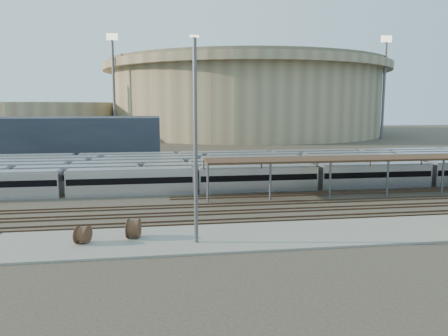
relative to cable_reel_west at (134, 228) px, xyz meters
name	(u,v)px	position (x,y,z in m)	size (l,w,h in m)	color
ground	(268,202)	(16.94, 14.15, -1.14)	(420.00, 420.00, 0.00)	#383026
apron	(257,236)	(11.94, -0.85, -1.04)	(50.00, 9.00, 0.20)	gray
subway_trains	(239,169)	(16.31, 32.65, 0.66)	(131.64, 23.90, 3.60)	#B3B3B8
inspection_shed	(406,159)	(38.94, 18.15, 3.84)	(60.30, 6.00, 5.30)	#56555A
empty_tracks	(278,210)	(16.94, 9.15, -1.05)	(170.00, 9.62, 0.18)	#4C3323
stadium	(245,97)	(41.94, 154.15, 15.33)	(124.00, 124.00, 32.50)	#958B65
secondary_arena	(43,120)	(-43.06, 144.15, 5.86)	(56.00, 56.00, 14.00)	#958B65
service_building	(73,138)	(-18.06, 69.15, 3.86)	(42.00, 20.00, 10.00)	#1E232D
floodlight_0	(114,84)	(-13.06, 124.15, 19.51)	(4.00, 1.00, 38.40)	#56555A
floodlight_2	(384,84)	(86.94, 114.15, 19.51)	(4.00, 1.00, 38.40)	#56555A
floodlight_3	(166,89)	(6.94, 174.15, 19.51)	(4.00, 1.00, 38.40)	#56555A
cable_reel_west	(134,228)	(0.00, 0.00, 0.00)	(1.88, 1.88, 1.04)	#523321
cable_reel_east	(83,235)	(-4.55, -1.00, -0.11)	(1.66, 1.66, 0.92)	#523321
yard_light_pole	(195,141)	(5.85, -2.22, 8.50)	(0.80, 0.36, 18.72)	#56555A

